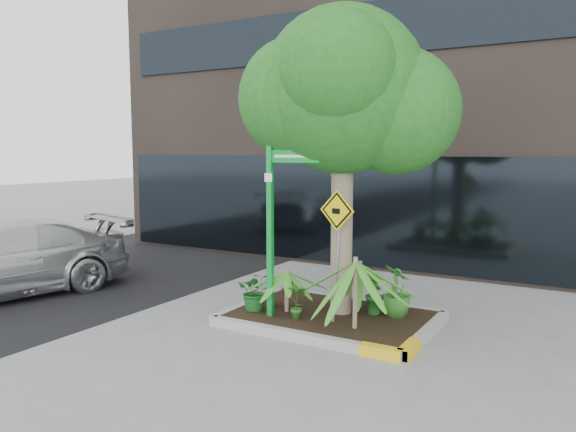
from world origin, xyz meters
The scene contains 13 objects.
ground centered at (0.00, 0.00, 0.00)m, with size 80.00×80.00×0.00m, color gray.
asphalt_road centered at (-6.50, 0.00, 0.01)m, with size 7.00×80.00×0.01m, color black.
planter centered at (0.23, 0.27, 0.10)m, with size 3.35×2.36×0.15m.
tree centered at (0.31, 0.48, 3.78)m, with size 3.45×3.06×5.18m.
palm_front centered at (0.85, -0.21, 1.17)m, with size 1.23×1.23×1.37m.
palm_left centered at (-0.50, 0.05, 0.82)m, with size 0.81×0.81×0.90m.
palm_back centered at (0.46, 0.90, 0.90)m, with size 0.90×0.90×1.01m.
shrub_a centered at (-0.98, -0.16, 0.48)m, with size 0.60×0.60×0.66m, color #17511C.
shrub_b centered at (1.19, 0.71, 0.57)m, with size 0.47×0.47×0.84m, color #2B6C20.
shrub_c centered at (-0.13, -0.26, 0.45)m, with size 0.32×0.32×0.60m, color #25611E.
shrub_d centered at (0.85, 0.61, 0.50)m, with size 0.38×0.38×0.70m, color #1C591A.
street_sign_post centered at (-0.54, -0.24, 1.94)m, with size 0.93×0.92×3.13m.
cattle_sign centered at (0.45, -0.02, 1.55)m, with size 0.63×0.24×2.08m.
Camera 1 is at (4.12, -7.86, 2.82)m, focal length 35.00 mm.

